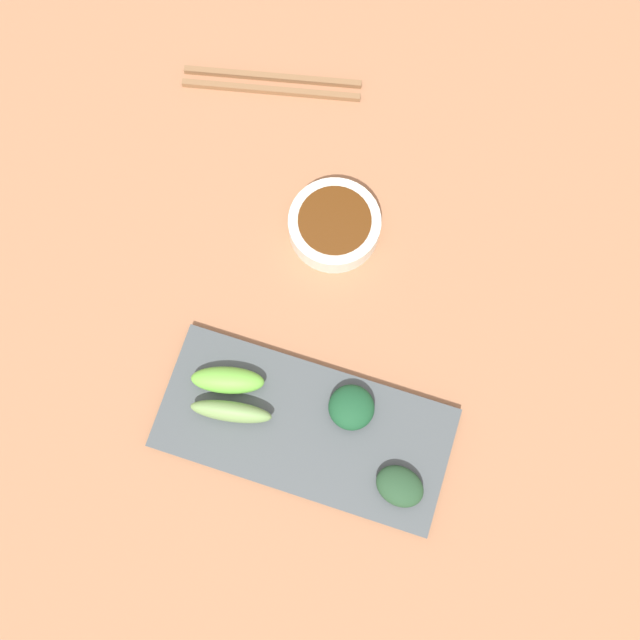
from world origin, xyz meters
TOP-DOWN VIEW (x-y plane):
  - tabletop at (0.00, 0.00)m, footprint 2.10×2.10m
  - sauce_bowl at (-0.18, -0.02)m, footprint 0.11×0.11m
  - serving_plate at (0.06, 0.02)m, footprint 0.15×0.33m
  - broccoli_leafy_0 at (0.09, 0.14)m, footprint 0.05×0.06m
  - broccoli_stalk_1 at (0.04, -0.08)m, footprint 0.05×0.09m
  - broccoli_stalk_2 at (0.07, -0.07)m, footprint 0.04×0.09m
  - broccoli_leafy_3 at (0.03, 0.06)m, footprint 0.06×0.06m
  - chopsticks at (-0.34, -0.16)m, footprint 0.08×0.23m

SIDE VIEW (x-z plane):
  - tabletop at x=0.00m, z-range 0.00..0.02m
  - chopsticks at x=-0.34m, z-range 0.02..0.03m
  - serving_plate at x=0.06m, z-range 0.02..0.03m
  - sauce_bowl at x=-0.18m, z-range 0.02..0.06m
  - broccoli_leafy_0 at x=0.09m, z-range 0.03..0.05m
  - broccoli_leafy_3 at x=0.03m, z-range 0.03..0.06m
  - broccoli_stalk_1 at x=0.04m, z-range 0.03..0.06m
  - broccoli_stalk_2 at x=0.07m, z-range 0.03..0.06m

